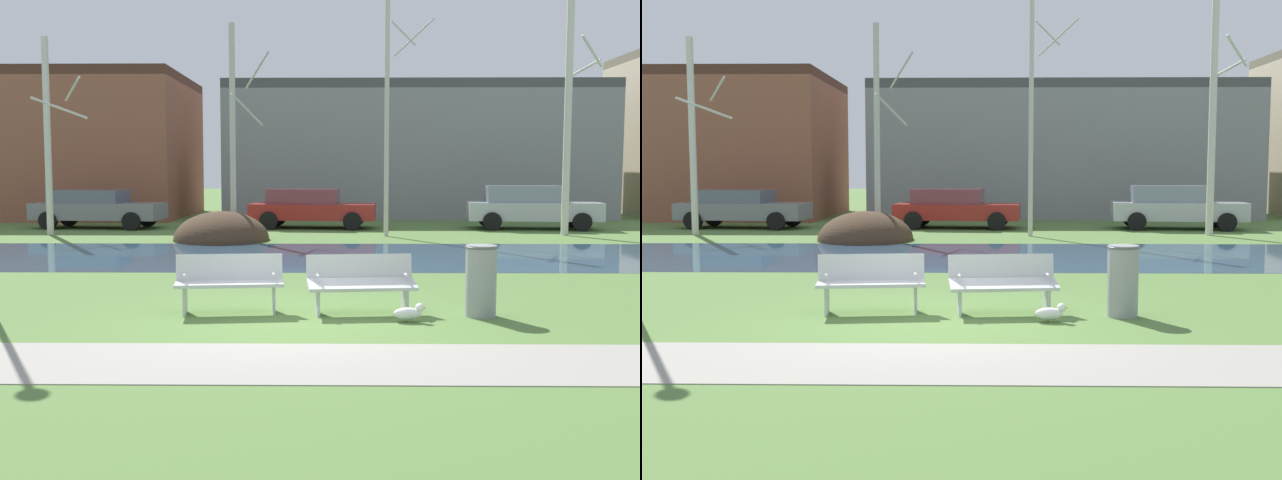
% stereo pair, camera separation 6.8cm
% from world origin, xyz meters
% --- Properties ---
extents(ground_plane, '(120.00, 120.00, 0.00)m').
position_xyz_m(ground_plane, '(0.00, 10.00, 0.00)').
color(ground_plane, '#517538').
extents(paved_path_strip, '(60.00, 1.81, 0.01)m').
position_xyz_m(paved_path_strip, '(0.00, -2.19, 0.01)').
color(paved_path_strip, gray).
rests_on(paved_path_strip, ground).
extents(river_band, '(80.00, 6.12, 0.01)m').
position_xyz_m(river_band, '(0.00, 8.27, 0.00)').
color(river_band, '#33516B').
rests_on(river_band, ground).
extents(soil_mound, '(2.87, 3.40, 1.74)m').
position_xyz_m(soil_mound, '(-2.76, 12.43, 0.00)').
color(soil_mound, '#423021').
rests_on(soil_mound, ground).
extents(bench_left, '(1.65, 0.74, 0.87)m').
position_xyz_m(bench_left, '(-0.99, 0.76, 0.47)').
color(bench_left, silver).
rests_on(bench_left, ground).
extents(bench_right, '(1.65, 0.74, 0.87)m').
position_xyz_m(bench_right, '(0.97, 0.76, 0.47)').
color(bench_right, silver).
rests_on(bench_right, ground).
extents(trash_bin, '(0.48, 0.48, 1.05)m').
position_xyz_m(trash_bin, '(2.71, 0.56, 0.54)').
color(trash_bin, gray).
rests_on(trash_bin, ground).
extents(seagull, '(0.47, 0.18, 0.27)m').
position_xyz_m(seagull, '(1.63, 0.11, 0.13)').
color(seagull, white).
rests_on(seagull, ground).
extents(birch_far_left, '(1.46, 2.51, 6.33)m').
position_xyz_m(birch_far_left, '(-8.57, 14.28, 3.24)').
color(birch_far_left, beige).
rests_on(birch_far_left, ground).
extents(birch_left, '(1.24, 2.06, 6.52)m').
position_xyz_m(birch_left, '(-2.44, 13.05, 3.33)').
color(birch_left, '#BCB7A8').
rests_on(birch_left, ground).
extents(birch_center_left, '(1.51, 2.30, 8.35)m').
position_xyz_m(birch_center_left, '(2.31, 13.84, 4.28)').
color(birch_center_left, beige).
rests_on(birch_center_left, ground).
extents(birch_center, '(1.13, 1.99, 8.09)m').
position_xyz_m(birch_center, '(8.09, 14.26, 4.11)').
color(birch_center, beige).
rests_on(birch_center, ground).
extents(parked_van_nearest_grey, '(4.74, 2.27, 1.38)m').
position_xyz_m(parked_van_nearest_grey, '(-7.92, 16.99, 0.74)').
color(parked_van_nearest_grey, slate).
rests_on(parked_van_nearest_grey, ground).
extents(parked_sedan_second_red, '(4.62, 2.43, 1.42)m').
position_xyz_m(parked_sedan_second_red, '(-0.21, 17.14, 0.75)').
color(parked_sedan_second_red, maroon).
rests_on(parked_sedan_second_red, ground).
extents(parked_hatch_third_silver, '(4.73, 2.36, 1.55)m').
position_xyz_m(parked_hatch_third_silver, '(7.59, 16.82, 0.81)').
color(parked_hatch_third_silver, '#B2B5BC').
rests_on(parked_hatch_third_silver, ground).
extents(building_brick_low, '(12.06, 8.74, 6.20)m').
position_xyz_m(building_brick_low, '(-11.94, 24.06, 3.10)').
color(building_brick_low, brown).
rests_on(building_brick_low, ground).
extents(building_grey_warehouse, '(16.49, 8.47, 5.83)m').
position_xyz_m(building_grey_warehouse, '(4.24, 25.47, 2.91)').
color(building_grey_warehouse, gray).
rests_on(building_grey_warehouse, ground).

